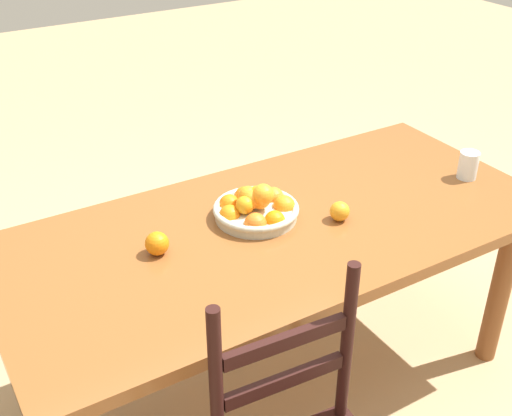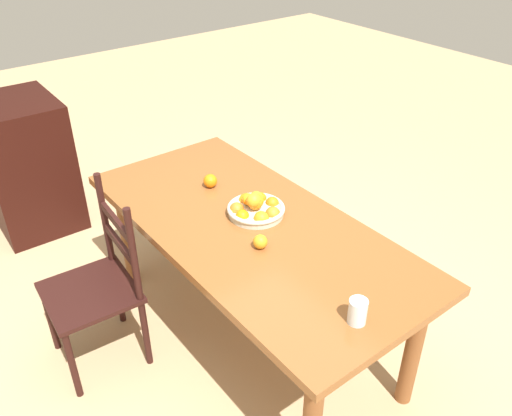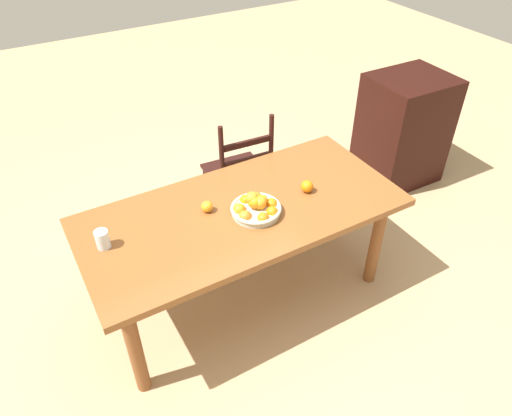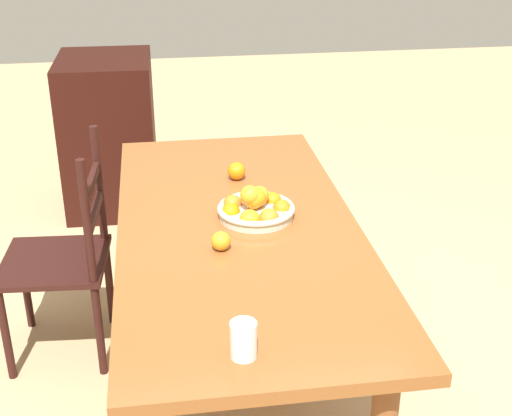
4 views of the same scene
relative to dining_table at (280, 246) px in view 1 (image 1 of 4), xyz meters
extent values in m
plane|color=tan|center=(0.00, 0.00, -0.67)|extent=(12.00, 12.00, 0.00)
cube|color=brown|center=(0.00, 0.00, 0.07)|extent=(1.97, 0.92, 0.04)
cylinder|color=brown|center=(-0.86, -0.33, -0.31)|extent=(0.08, 0.08, 0.72)
cylinder|color=brown|center=(0.86, -0.33, -0.31)|extent=(0.08, 0.08, 0.72)
cylinder|color=brown|center=(-0.86, 0.33, -0.31)|extent=(0.08, 0.08, 0.72)
cylinder|color=black|center=(0.55, 0.56, 0.07)|extent=(0.04, 0.04, 0.54)
cylinder|color=black|center=(0.16, 0.59, 0.07)|extent=(0.04, 0.04, 0.54)
cube|color=black|center=(0.35, 0.57, 0.02)|extent=(0.36, 0.05, 0.04)
cube|color=black|center=(0.35, 0.57, 0.16)|extent=(0.36, 0.05, 0.04)
cylinder|color=beige|center=(0.05, -0.08, 0.12)|extent=(0.29, 0.29, 0.04)
torus|color=beige|center=(0.05, -0.08, 0.13)|extent=(0.31, 0.31, 0.02)
sphere|color=orange|center=(0.15, -0.09, 0.13)|extent=(0.08, 0.08, 0.08)
sphere|color=orange|center=(0.11, 0.01, 0.13)|extent=(0.08, 0.08, 0.08)
sphere|color=orange|center=(0.04, 0.02, 0.13)|extent=(0.07, 0.07, 0.07)
sphere|color=orange|center=(-0.04, -0.04, 0.13)|extent=(0.08, 0.08, 0.08)
sphere|color=orange|center=(-0.04, -0.11, 0.13)|extent=(0.08, 0.08, 0.08)
sphere|color=orange|center=(0.04, -0.18, 0.13)|extent=(0.07, 0.07, 0.07)
sphere|color=orange|center=(0.12, -0.16, 0.13)|extent=(0.07, 0.07, 0.07)
sphere|color=orange|center=(0.04, -0.05, 0.20)|extent=(0.08, 0.08, 0.08)
sphere|color=orange|center=(0.04, -0.07, 0.18)|extent=(0.08, 0.08, 0.08)
sphere|color=orange|center=(0.07, -0.08, 0.18)|extent=(0.07, 0.07, 0.07)
sphere|color=orange|center=(0.10, -0.07, 0.17)|extent=(0.06, 0.06, 0.06)
sphere|color=orange|center=(0.04, -0.07, 0.18)|extent=(0.07, 0.07, 0.07)
sphere|color=orange|center=(0.07, -0.09, 0.17)|extent=(0.07, 0.07, 0.07)
sphere|color=orange|center=(0.07, -0.10, 0.18)|extent=(0.07, 0.07, 0.07)
sphere|color=orange|center=(0.05, -0.08, 0.18)|extent=(0.08, 0.08, 0.08)
sphere|color=orange|center=(0.44, -0.05, 0.14)|extent=(0.08, 0.08, 0.08)
sphere|color=orange|center=(-0.19, 0.09, 0.13)|extent=(0.07, 0.07, 0.07)
cylinder|color=silver|center=(-0.82, 0.09, 0.15)|extent=(0.08, 0.08, 0.11)
camera|label=1|loc=(1.06, 1.61, 1.29)|focal=45.26mm
camera|label=2|loc=(-1.81, 1.36, 1.63)|focal=37.21mm
camera|label=3|loc=(-1.06, -2.00, 1.90)|focal=33.41mm
camera|label=4|loc=(-2.44, 0.29, 1.33)|focal=49.85mm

